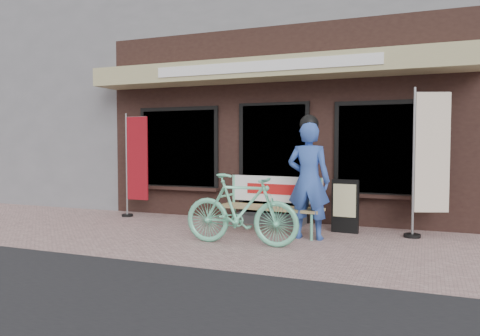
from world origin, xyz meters
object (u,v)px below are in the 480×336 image
at_px(bench, 273,200).
at_px(person, 309,178).
at_px(nobori_red, 136,164).
at_px(bicycle, 241,209).
at_px(menu_stand, 345,206).
at_px(nobori_cream, 429,160).

relative_size(bench, person, 0.91).
height_order(bench, nobori_red, nobori_red).
distance_m(person, bicycle, 1.19).
bearing_deg(person, menu_stand, 56.94).
bearing_deg(bicycle, nobori_red, 59.26).
xyz_separation_m(bench, nobori_cream, (2.32, 0.54, 0.65)).
xyz_separation_m(person, menu_stand, (0.44, 0.69, -0.48)).
relative_size(bicycle, nobori_red, 0.83).
bearing_deg(person, bicycle, -135.82).
bearing_deg(nobori_red, person, -12.92).
height_order(bench, nobori_cream, nobori_cream).
bearing_deg(person, nobori_red, 167.02).
relative_size(person, bicycle, 1.11).
xyz_separation_m(nobori_red, menu_stand, (4.08, -0.11, -0.61)).
bearing_deg(menu_stand, bench, -151.74).
relative_size(person, nobori_red, 0.92).
bearing_deg(menu_stand, nobori_red, -175.95).
distance_m(person, menu_stand, 0.95).
bearing_deg(nobori_cream, bench, 172.27).
height_order(person, bicycle, person).
bearing_deg(nobori_red, bicycle, -29.55).
height_order(person, nobori_cream, nobori_cream).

